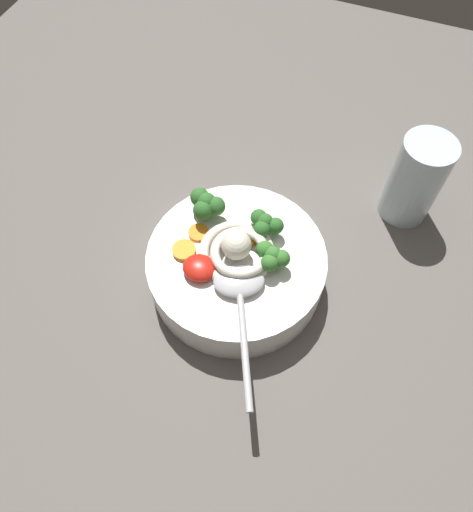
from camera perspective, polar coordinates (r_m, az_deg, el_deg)
The scene contains 12 objects.
table_slab at distance 64.32cm, azimuth 2.31°, elevation -5.13°, with size 133.62×133.62×3.43cm, color #5B5651.
soup_bowl at distance 61.27cm, azimuth 0.00°, elevation -1.31°, with size 22.18×22.18×5.60cm.
noodle_pile at distance 57.82cm, azimuth 0.11°, elevation 0.61°, with size 10.19×9.99×4.10cm.
soup_spoon at distance 55.68cm, azimuth 0.38°, elevation -4.21°, with size 10.53×16.97×1.60cm.
chili_sauce_dollop at distance 57.20cm, azimuth -4.38°, elevation -1.40°, with size 4.08×3.67×1.83cm, color red.
broccoli_floret_beside_chili at distance 60.51cm, azimuth -3.58°, elevation 6.10°, with size 4.78×4.11×3.78cm.
broccoli_floret_near_spoon at distance 59.22cm, azimuth 3.33°, elevation 3.85°, with size 4.06×3.50×3.21cm.
broccoli_floret_left at distance 56.64cm, azimuth 4.25°, elevation -0.08°, with size 4.15×3.57×3.28cm.
carrot_slice_front at distance 59.82cm, azimuth 0.86°, elevation 1.96°, with size 2.87×2.87×0.66cm, color orange.
carrot_slice_far at distance 59.34cm, azimuth -6.19°, elevation 0.68°, with size 2.92×2.92×0.63cm, color orange.
carrot_slice_extra_b at distance 60.69cm, azimuth -4.50°, elevation 2.76°, with size 2.55×2.55×0.45cm, color orange.
drinking_glass at distance 69.01cm, azimuth 20.31°, elevation 8.40°, with size 6.88×6.88×12.91cm, color silver.
Camera 1 is at (8.00, -27.13, 59.48)cm, focal length 34.01 mm.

